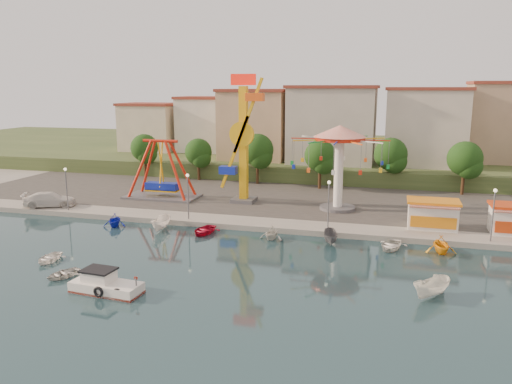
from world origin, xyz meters
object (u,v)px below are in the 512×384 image
(wave_swinger, at_px, (339,148))
(cabin_motorboat, at_px, (105,286))
(van, at_px, (50,199))
(skiff, at_px, (432,288))
(rowboat_a, at_px, (49,258))
(pirate_ship_ride, at_px, (161,170))
(kamikaze_tower, at_px, (244,142))

(wave_swinger, height_order, cabin_motorboat, wave_swinger)
(cabin_motorboat, relative_size, van, 0.90)
(wave_swinger, xyz_separation_m, skiff, (9.60, -23.44, -7.44))
(cabin_motorboat, distance_m, van, 29.51)
(van, bearing_deg, wave_swinger, -101.91)
(cabin_motorboat, xyz_separation_m, rowboat_a, (-8.74, 4.78, -0.20))
(skiff, height_order, van, van)
(pirate_ship_ride, height_order, cabin_motorboat, pirate_ship_ride)
(kamikaze_tower, distance_m, skiff, 33.42)
(kamikaze_tower, bearing_deg, wave_swinger, -3.07)
(pirate_ship_ride, distance_m, wave_swinger, 24.20)
(rowboat_a, bearing_deg, van, 123.10)
(van, bearing_deg, kamikaze_tower, -94.10)
(cabin_motorboat, xyz_separation_m, van, (-20.85, 20.87, 1.00))
(kamikaze_tower, relative_size, wave_swinger, 1.42)
(wave_swinger, distance_m, skiff, 26.40)
(wave_swinger, bearing_deg, rowboat_a, -133.86)
(kamikaze_tower, relative_size, skiff, 4.24)
(wave_swinger, bearing_deg, pirate_ship_ride, 179.17)
(skiff, bearing_deg, kamikaze_tower, 170.63)
(rowboat_a, xyz_separation_m, skiff, (32.89, 0.79, 0.43))
(rowboat_a, distance_m, skiff, 32.90)
(wave_swinger, relative_size, van, 1.83)
(skiff, bearing_deg, pirate_ship_ride, -176.88)
(skiff, relative_size, van, 0.61)
(rowboat_a, bearing_deg, skiff, -2.50)
(wave_swinger, distance_m, rowboat_a, 34.52)
(wave_swinger, bearing_deg, skiff, -67.73)
(cabin_motorboat, relative_size, rowboat_a, 1.84)
(rowboat_a, xyz_separation_m, van, (-12.11, 16.09, 1.20))
(wave_swinger, distance_m, cabin_motorboat, 33.35)
(cabin_motorboat, height_order, skiff, cabin_motorboat)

